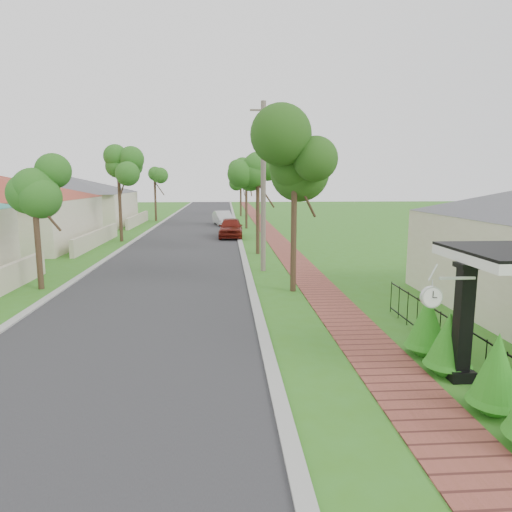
{
  "coord_description": "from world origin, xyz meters",
  "views": [
    {
      "loc": [
        -0.34,
        -9.77,
        4.16
      ],
      "look_at": [
        0.74,
        6.2,
        1.5
      ],
      "focal_mm": 32.0,
      "sensor_mm": 36.0,
      "label": 1
    }
  ],
  "objects_px": {
    "near_tree": "(295,159)",
    "utility_pole": "(263,187)",
    "parked_car_red": "(231,228)",
    "station_clock": "(433,295)",
    "porch_post": "(462,329)",
    "parked_car_white": "(223,218)"
  },
  "relations": [
    {
      "from": "porch_post",
      "to": "utility_pole",
      "type": "bearing_deg",
      "value": 104.73
    },
    {
      "from": "porch_post",
      "to": "near_tree",
      "type": "height_order",
      "value": "near_tree"
    },
    {
      "from": "porch_post",
      "to": "station_clock",
      "type": "relative_size",
      "value": 2.37
    },
    {
      "from": "porch_post",
      "to": "parked_car_white",
      "type": "bearing_deg",
      "value": 98.56
    },
    {
      "from": "parked_car_red",
      "to": "station_clock",
      "type": "relative_size",
      "value": 4.01
    },
    {
      "from": "parked_car_red",
      "to": "station_clock",
      "type": "bearing_deg",
      "value": -79.75
    },
    {
      "from": "parked_car_red",
      "to": "station_clock",
      "type": "xyz_separation_m",
      "value": [
        3.64,
        -25.01,
        1.22
      ]
    },
    {
      "from": "near_tree",
      "to": "station_clock",
      "type": "xyz_separation_m",
      "value": [
        1.49,
        -8.4,
        -2.97
      ]
    },
    {
      "from": "near_tree",
      "to": "utility_pole",
      "type": "bearing_deg",
      "value": 101.39
    },
    {
      "from": "utility_pole",
      "to": "station_clock",
      "type": "xyz_separation_m",
      "value": [
        2.3,
        -12.41,
        -1.92
      ]
    },
    {
      "from": "near_tree",
      "to": "utility_pole",
      "type": "height_order",
      "value": "utility_pole"
    },
    {
      "from": "utility_pole",
      "to": "station_clock",
      "type": "height_order",
      "value": "utility_pole"
    },
    {
      "from": "parked_car_red",
      "to": "station_clock",
      "type": "height_order",
      "value": "station_clock"
    },
    {
      "from": "parked_car_red",
      "to": "station_clock",
      "type": "distance_m",
      "value": 25.3
    },
    {
      "from": "porch_post",
      "to": "parked_car_white",
      "type": "relative_size",
      "value": 0.63
    },
    {
      "from": "porch_post",
      "to": "station_clock",
      "type": "xyz_separation_m",
      "value": [
        -0.86,
        -0.4,
        0.83
      ]
    },
    {
      "from": "porch_post",
      "to": "near_tree",
      "type": "distance_m",
      "value": 9.16
    },
    {
      "from": "porch_post",
      "to": "parked_car_red",
      "type": "relative_size",
      "value": 0.59
    },
    {
      "from": "parked_car_red",
      "to": "utility_pole",
      "type": "height_order",
      "value": "utility_pole"
    },
    {
      "from": "parked_car_white",
      "to": "near_tree",
      "type": "distance_m",
      "value": 26.47
    },
    {
      "from": "porch_post",
      "to": "parked_car_red",
      "type": "bearing_deg",
      "value": 100.36
    },
    {
      "from": "parked_car_white",
      "to": "station_clock",
      "type": "relative_size",
      "value": 3.74
    }
  ]
}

